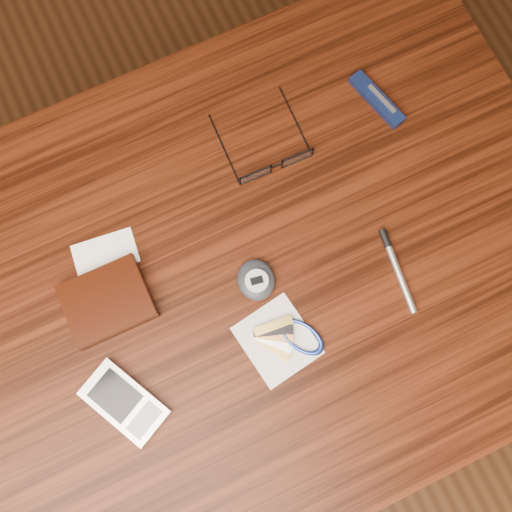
% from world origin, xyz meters
% --- Properties ---
extents(ground, '(3.80, 3.80, 0.00)m').
position_xyz_m(ground, '(0.00, 0.00, 0.00)').
color(ground, '#472814').
rests_on(ground, ground).
extents(desk, '(1.00, 0.70, 0.75)m').
position_xyz_m(desk, '(0.00, 0.00, 0.65)').
color(desk, '#361408').
rests_on(desk, ground).
extents(wallet_and_card, '(0.12, 0.14, 0.02)m').
position_xyz_m(wallet_and_card, '(-0.16, 0.04, 0.76)').
color(wallet_and_card, black).
rests_on(wallet_and_card, desk).
extents(eyeglasses, '(0.12, 0.12, 0.03)m').
position_xyz_m(eyeglasses, '(0.13, 0.12, 0.76)').
color(eyeglasses, black).
rests_on(eyeglasses, desk).
extents(pda_phone, '(0.10, 0.12, 0.02)m').
position_xyz_m(pda_phone, '(-0.19, -0.09, 0.76)').
color(pda_phone, '#B7B8BC').
rests_on(pda_phone, desk).
extents(pedometer, '(0.06, 0.07, 0.02)m').
position_xyz_m(pedometer, '(0.03, -0.02, 0.76)').
color(pedometer, '#21252C').
rests_on(pedometer, desk).
extents(notepad_keys, '(0.12, 0.11, 0.01)m').
position_xyz_m(notepad_keys, '(0.04, -0.11, 0.75)').
color(notepad_keys, white).
rests_on(notepad_keys, desk).
extents(pocket_knife, '(0.05, 0.10, 0.01)m').
position_xyz_m(pocket_knife, '(0.30, 0.15, 0.76)').
color(pocket_knife, '#0C1837').
rests_on(pocket_knife, desk).
extents(silver_pen, '(0.03, 0.12, 0.01)m').
position_xyz_m(silver_pen, '(0.21, -0.08, 0.75)').
color(silver_pen, '#B1B1B5').
rests_on(silver_pen, desk).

